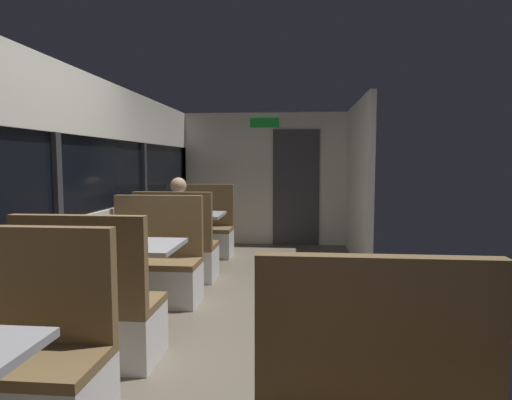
# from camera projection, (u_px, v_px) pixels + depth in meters

# --- Properties ---
(ground_plane) EXTENTS (3.30, 9.20, 0.02)m
(ground_plane) POSITION_uv_depth(u_px,v_px,m) (226.00, 338.00, 3.67)
(ground_plane) COLOR #665B4C
(carriage_window_panel_left) EXTENTS (0.09, 8.48, 2.30)m
(carriage_window_panel_left) POSITION_uv_depth(u_px,v_px,m) (55.00, 203.00, 3.70)
(carriage_window_panel_left) COLOR beige
(carriage_window_panel_left) RESTS_ON ground_plane
(carriage_end_bulkhead) EXTENTS (2.90, 0.11, 2.30)m
(carriage_end_bulkhead) POSITION_uv_depth(u_px,v_px,m) (268.00, 180.00, 7.72)
(carriage_end_bulkhead) COLOR beige
(carriage_end_bulkhead) RESTS_ON ground_plane
(carriage_aisle_panel_right) EXTENTS (0.08, 2.40, 2.30)m
(carriage_aisle_panel_right) POSITION_uv_depth(u_px,v_px,m) (358.00, 183.00, 6.40)
(carriage_aisle_panel_right) COLOR beige
(carriage_aisle_panel_right) RESTS_ON ground_plane
(bench_near_window_facing_entry) EXTENTS (0.95, 0.50, 1.10)m
(bench_near_window_facing_entry) POSITION_uv_depth(u_px,v_px,m) (18.00, 375.00, 2.34)
(bench_near_window_facing_entry) COLOR silver
(bench_near_window_facing_entry) RESTS_ON ground_plane
(dining_table_mid_window) EXTENTS (0.90, 0.70, 0.74)m
(dining_table_mid_window) POSITION_uv_depth(u_px,v_px,m) (128.00, 255.00, 3.86)
(dining_table_mid_window) COLOR #9E9EA3
(dining_table_mid_window) RESTS_ON ground_plane
(bench_mid_window_facing_end) EXTENTS (0.95, 0.50, 1.10)m
(bench_mid_window_facing_end) POSITION_uv_depth(u_px,v_px,m) (92.00, 318.00, 3.19)
(bench_mid_window_facing_end) COLOR silver
(bench_mid_window_facing_end) RESTS_ON ground_plane
(bench_mid_window_facing_entry) EXTENTS (0.95, 0.50, 1.10)m
(bench_mid_window_facing_entry) POSITION_uv_depth(u_px,v_px,m) (155.00, 270.00, 4.58)
(bench_mid_window_facing_entry) COLOR silver
(bench_mid_window_facing_entry) RESTS_ON ground_plane
(dining_table_far_window) EXTENTS (0.90, 0.70, 0.74)m
(dining_table_far_window) POSITION_uv_depth(u_px,v_px,m) (190.00, 221.00, 6.09)
(dining_table_far_window) COLOR #9E9EA3
(dining_table_far_window) RESTS_ON ground_plane
(bench_far_window_facing_end) EXTENTS (0.95, 0.50, 1.10)m
(bench_far_window_facing_end) POSITION_uv_depth(u_px,v_px,m) (177.00, 253.00, 5.43)
(bench_far_window_facing_end) COLOR silver
(bench_far_window_facing_end) RESTS_ON ground_plane
(bench_far_window_facing_entry) EXTENTS (0.95, 0.50, 1.10)m
(bench_far_window_facing_entry) POSITION_uv_depth(u_px,v_px,m) (202.00, 235.00, 6.81)
(bench_far_window_facing_entry) COLOR silver
(bench_far_window_facing_entry) RESTS_ON ground_plane
(seated_passenger) EXTENTS (0.47, 0.55, 1.26)m
(seated_passenger) POSITION_uv_depth(u_px,v_px,m) (178.00, 236.00, 5.48)
(seated_passenger) COLOR #26262D
(seated_passenger) RESTS_ON ground_plane
(coffee_cup_primary) EXTENTS (0.07, 0.07, 0.09)m
(coffee_cup_primary) POSITION_uv_depth(u_px,v_px,m) (138.00, 236.00, 3.99)
(coffee_cup_primary) COLOR white
(coffee_cup_primary) RESTS_ON dining_table_mid_window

